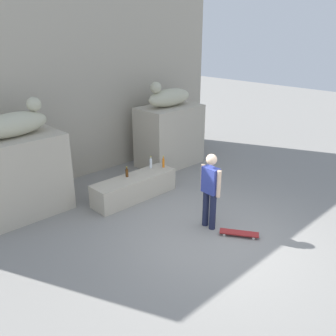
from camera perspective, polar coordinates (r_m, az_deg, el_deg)
ground_plane at (r=7.59m, az=7.24°, el=-10.94°), size 40.00×40.00×0.00m
facade_wall at (r=10.46m, az=-14.55°, el=12.53°), size 9.79×0.60×5.09m
pedestal_left at (r=8.73m, az=-22.34°, el=-1.16°), size 1.93×1.20×1.85m
pedestal_right at (r=11.10m, az=0.23°, el=5.12°), size 1.93×1.20×1.85m
statue_reclining_left at (r=8.39m, az=-23.28°, el=6.55°), size 1.66×0.76×0.78m
statue_reclining_right at (r=10.80m, az=0.10°, el=11.25°), size 1.61×0.59×0.78m
ledge_block at (r=9.08m, az=-5.34°, el=-3.09°), size 2.27×0.65×0.58m
skater at (r=7.53m, az=6.74°, el=-3.19°), size 0.23×0.54×1.67m
skateboard at (r=7.70m, az=11.26°, el=-10.12°), size 0.61×0.78×0.08m
bottle_brown at (r=8.95m, az=-6.57°, el=-0.74°), size 0.07×0.07×0.27m
bottle_orange at (r=9.49m, az=-0.73°, el=0.86°), size 0.06×0.06×0.31m
bottle_clear at (r=9.45m, az=-2.76°, el=0.77°), size 0.07×0.07×0.32m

